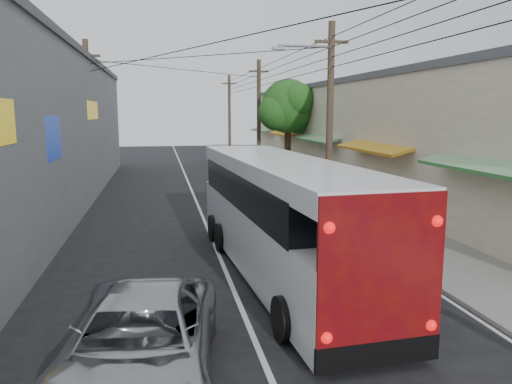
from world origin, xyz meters
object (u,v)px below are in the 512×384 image
(parked_suv, at_px, (287,194))
(pedestrian_far, at_px, (393,198))
(pedestrian_near, at_px, (377,199))
(jeepney, at_px, (140,343))
(parked_car_mid, at_px, (275,179))
(parked_car_far, at_px, (246,162))
(coach_bus, at_px, (280,215))

(parked_suv, height_order, pedestrian_far, pedestrian_far)
(pedestrian_near, bearing_deg, jeepney, 49.13)
(parked_suv, distance_m, parked_car_mid, 5.73)
(parked_car_far, bearing_deg, pedestrian_far, -86.45)
(parked_car_mid, height_order, pedestrian_near, pedestrian_near)
(parked_car_far, bearing_deg, jeepney, -108.91)
(jeepney, height_order, parked_car_far, parked_car_far)
(jeepney, relative_size, parked_suv, 0.92)
(parked_suv, relative_size, pedestrian_far, 3.35)
(parked_car_mid, bearing_deg, pedestrian_far, -63.44)
(coach_bus, height_order, parked_suv, coach_bus)
(parked_suv, bearing_deg, jeepney, -109.52)
(parked_car_far, bearing_deg, parked_suv, -98.83)
(parked_suv, height_order, parked_car_far, parked_suv)
(parked_car_far, height_order, pedestrian_far, pedestrian_far)
(coach_bus, xyz_separation_m, jeepney, (-3.54, -5.07, -0.93))
(parked_car_mid, bearing_deg, parked_car_far, 96.74)
(jeepney, height_order, parked_car_mid, jeepney)
(jeepney, bearing_deg, parked_car_far, 84.20)
(parked_suv, xyz_separation_m, pedestrian_near, (3.31, -2.23, 0.03))
(parked_car_mid, relative_size, pedestrian_far, 2.48)
(coach_bus, xyz_separation_m, pedestrian_far, (6.17, 5.82, -0.69))
(parked_car_far, bearing_deg, parked_car_mid, -95.86)
(coach_bus, xyz_separation_m, parked_car_far, (3.17, 23.91, -0.92))
(coach_bus, distance_m, pedestrian_near, 8.48)
(coach_bus, height_order, jeepney, coach_bus)
(coach_bus, bearing_deg, parked_car_mid, 73.64)
(jeepney, distance_m, pedestrian_far, 14.59)
(parked_car_mid, distance_m, parked_car_far, 9.77)
(jeepney, height_order, pedestrian_far, pedestrian_far)
(jeepney, xyz_separation_m, parked_car_mid, (6.72, 19.21, -0.01))
(parked_car_mid, relative_size, pedestrian_near, 2.85)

